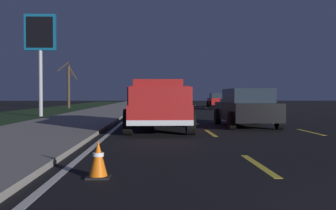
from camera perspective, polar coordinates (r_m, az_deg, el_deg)
ground at (r=30.21m, az=4.98°, el=-1.08°), size 144.00×144.00×0.00m
sidewalk_shoulder at (r=30.23m, az=-9.18°, el=-0.98°), size 108.00×4.00×0.12m
grass_verge at (r=31.26m, az=-18.32°, el=-1.05°), size 108.00×6.00×0.01m
lane_markings at (r=33.79m, az=-0.88°, el=-0.81°), size 109.12×7.04×0.01m
pickup_truck at (r=15.05m, az=-1.42°, el=-0.02°), size 5.44×2.32×1.87m
sedan_black at (r=16.73m, az=10.95°, el=-0.34°), size 4.43×2.07×1.54m
sedan_silver at (r=36.59m, az=9.35°, el=0.56°), size 4.43×2.07×1.54m
sedan_red at (r=45.29m, az=6.96°, el=0.71°), size 4.45×2.10×1.54m
gas_price_sign at (r=26.09m, az=-17.53°, el=8.66°), size 0.27×1.90×6.21m
bare_tree_far at (r=41.99m, az=-13.80°, el=2.70°), size 1.28×1.94×4.68m
traffic_cone_near at (r=6.36m, az=-9.78°, el=-7.55°), size 0.36×0.36×0.58m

